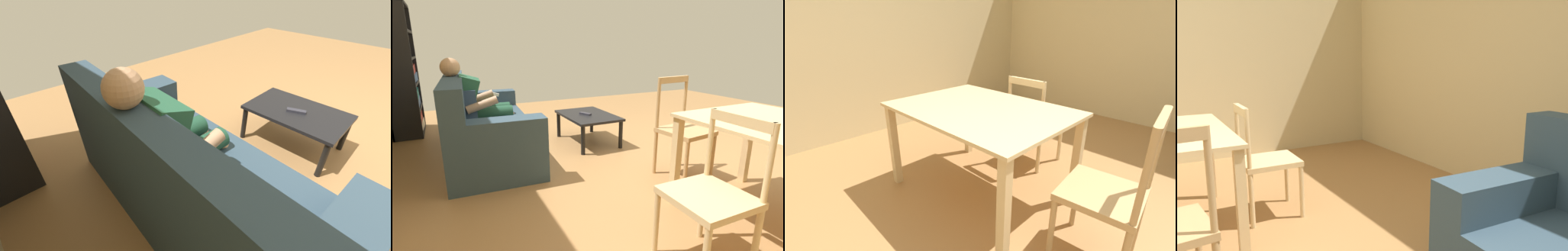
% 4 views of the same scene
% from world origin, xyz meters
% --- Properties ---
extents(wall_side, '(0.12, 5.89, 2.74)m').
position_xyz_m(wall_side, '(-3.23, 0.00, 1.37)').
color(wall_side, '#C8B586').
rests_on(wall_side, ground_plane).
extents(dining_table, '(1.34, 0.97, 0.75)m').
position_xyz_m(dining_table, '(-1.25, 0.15, 0.64)').
color(dining_table, '#D1B27F').
rests_on(dining_table, ground_plane).
extents(dining_chair_near_wall, '(0.43, 0.43, 0.89)m').
position_xyz_m(dining_chair_near_wall, '(-1.25, 0.91, 0.44)').
color(dining_chair_near_wall, '#D1B27F').
rests_on(dining_chair_near_wall, ground_plane).
extents(dining_chair_facing_couch, '(0.46, 0.46, 0.96)m').
position_xyz_m(dining_chair_facing_couch, '(-0.25, 0.16, 0.47)').
color(dining_chair_facing_couch, tan).
rests_on(dining_chair_facing_couch, ground_plane).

